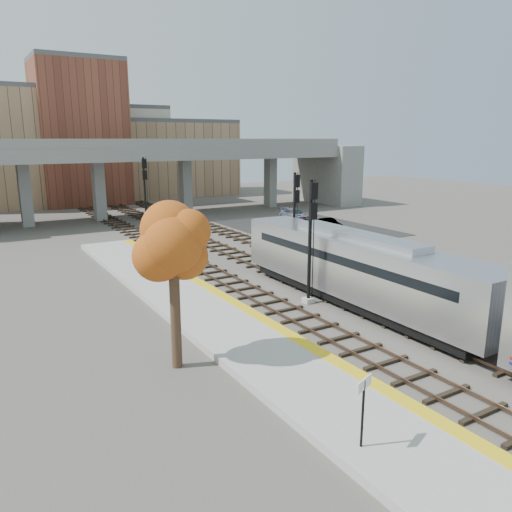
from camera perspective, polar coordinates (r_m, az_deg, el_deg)
ground at (r=25.67m, az=18.21°, el=-9.30°), size 160.00×160.00×0.00m
platform at (r=21.04m, az=4.74°, el=-13.29°), size 4.50×60.00×0.35m
yellow_strip at (r=22.02m, az=8.86°, el=-11.62°), size 0.70×60.00×0.01m
tracks at (r=35.07m, az=3.79°, el=-2.44°), size 10.70×95.00×0.25m
overpass at (r=64.67m, az=-9.85°, el=9.79°), size 54.00×12.00×9.50m
buildings_far at (r=84.13m, az=-17.73°, el=11.56°), size 43.00×21.00×20.60m
parking_lot at (r=54.81m, az=5.87°, el=3.21°), size 14.00×18.00×0.04m
locomotive at (r=29.46m, az=11.38°, el=-1.30°), size 3.02×19.05×4.10m
signal_mast_near at (r=29.07m, az=6.24°, el=1.53°), size 0.60×0.64×7.32m
signal_mast_mid at (r=37.36m, az=4.44°, el=4.01°), size 0.60×0.64×7.15m
signal_mast_far at (r=55.13m, az=-12.56°, el=7.07°), size 0.60×0.64×7.61m
station_sign at (r=15.89m, az=12.18°, el=-15.61°), size 0.85×0.38×2.27m
tree at (r=20.56m, az=-9.48°, el=0.85°), size 3.60×3.60×7.02m
car_a at (r=47.24m, az=6.51°, el=2.25°), size 1.74×3.30×1.07m
car_b at (r=54.27m, az=8.35°, el=3.67°), size 1.42×3.55×1.15m
car_c at (r=59.98m, az=4.37°, el=4.77°), size 1.88×4.51×1.30m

